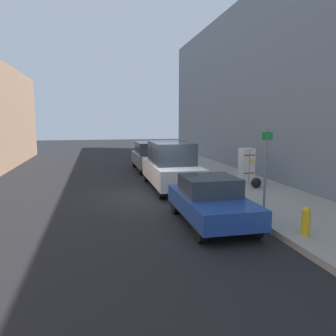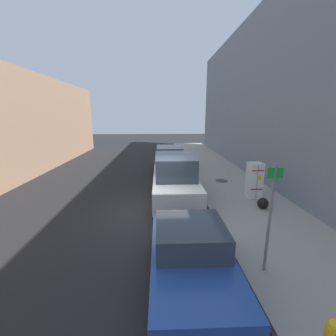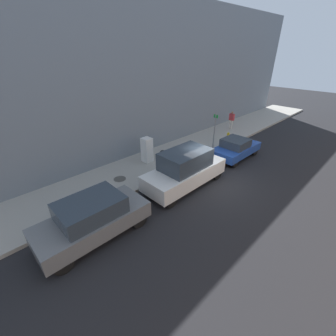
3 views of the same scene
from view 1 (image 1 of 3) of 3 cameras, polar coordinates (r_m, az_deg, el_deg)
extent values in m
plane|color=black|center=(13.59, -1.87, -4.90)|extent=(80.00, 80.00, 0.00)
cube|color=#9E998E|center=(14.86, 13.84, -3.64)|extent=(3.76, 44.00, 0.18)
cube|color=slate|center=(16.09, 23.62, 14.46)|extent=(1.76, 39.60, 10.03)
cube|color=white|center=(15.90, 13.50, 0.46)|extent=(0.60, 0.59, 1.62)
cube|color=black|center=(15.63, 13.98, 0.31)|extent=(0.01, 0.01, 1.54)
cube|color=yellow|center=(15.64, 14.25, 1.07)|extent=(0.16, 0.01, 0.22)
cube|color=red|center=(15.57, 14.05, 2.20)|extent=(0.54, 0.01, 0.05)
cube|color=red|center=(15.68, 13.94, -0.87)|extent=(0.54, 0.01, 0.05)
cylinder|color=#47443F|center=(18.17, 7.70, -0.98)|extent=(0.70, 0.70, 0.02)
cylinder|color=slate|center=(10.69, 16.59, -0.68)|extent=(0.07, 0.07, 2.65)
cube|color=#198C33|center=(10.56, 16.90, 5.34)|extent=(0.36, 0.02, 0.24)
cylinder|color=gold|center=(9.20, 22.85, -8.88)|extent=(0.22, 0.22, 0.63)
sphere|color=gold|center=(9.11, 22.97, -6.85)|extent=(0.20, 0.20, 0.20)
sphere|color=black|center=(14.82, 15.09, -2.49)|extent=(0.44, 0.44, 0.44)
cube|color=slate|center=(20.35, -2.98, 1.56)|extent=(1.97, 4.44, 0.70)
cube|color=#2D3842|center=(20.28, -2.99, 3.52)|extent=(1.73, 2.44, 0.70)
cylinder|color=black|center=(18.99, 0.38, 0.01)|extent=(0.22, 0.71, 0.71)
cylinder|color=black|center=(18.69, -4.72, -0.16)|extent=(0.22, 0.71, 0.71)
cylinder|color=black|center=(22.12, -1.49, 1.20)|extent=(0.22, 0.71, 0.71)
cylinder|color=black|center=(21.86, -5.88, 1.07)|extent=(0.22, 0.71, 0.71)
cube|color=silver|center=(14.99, 0.52, -0.73)|extent=(1.94, 4.96, 0.85)
cube|color=#2D3842|center=(14.88, 0.52, 2.69)|extent=(1.71, 2.73, 0.95)
cylinder|color=black|center=(13.49, 5.84, -3.65)|extent=(0.22, 0.64, 0.64)
cylinder|color=black|center=(13.07, -1.20, -4.00)|extent=(0.22, 0.64, 0.64)
cylinder|color=black|center=(17.09, 1.82, -1.05)|extent=(0.22, 0.64, 0.64)
cylinder|color=black|center=(16.76, -3.76, -1.25)|extent=(0.22, 0.64, 0.64)
cube|color=#23479E|center=(9.97, 7.53, -6.34)|extent=(1.79, 3.85, 0.55)
cube|color=#2D3842|center=(10.02, 7.21, -3.02)|extent=(1.58, 1.62, 0.55)
cylinder|color=black|center=(9.16, 15.01, -9.68)|extent=(0.22, 0.65, 0.65)
cylinder|color=black|center=(8.59, 5.72, -10.67)|extent=(0.22, 0.65, 0.65)
cylinder|color=black|center=(11.53, 8.80, -5.75)|extent=(0.22, 0.65, 0.65)
cylinder|color=black|center=(11.08, 1.34, -6.24)|extent=(0.22, 0.65, 0.65)
camera|label=2|loc=(5.29, 18.15, 15.96)|focal=24.00mm
camera|label=3|loc=(23.23, -22.63, 17.02)|focal=24.00mm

